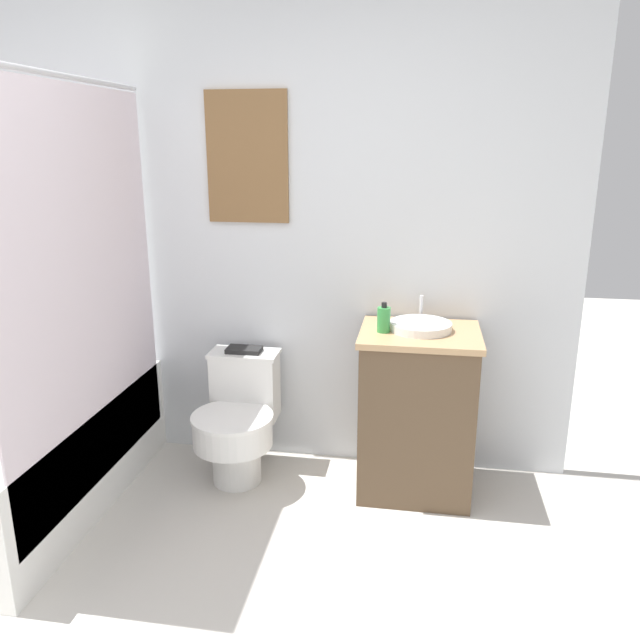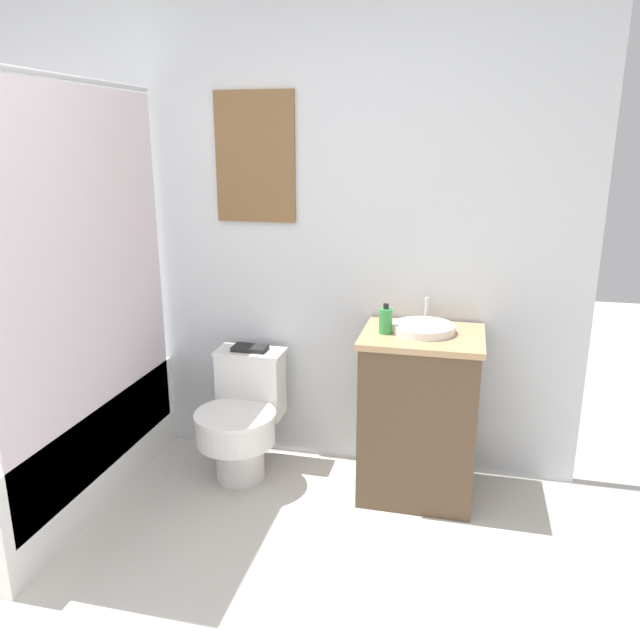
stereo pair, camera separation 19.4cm
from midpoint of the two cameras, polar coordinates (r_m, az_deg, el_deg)
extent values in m
cube|color=silver|center=(3.35, -4.31, 7.95)|extent=(3.44, 0.05, 2.50)
cube|color=brown|center=(3.28, -4.24, 14.61)|extent=(0.42, 0.02, 0.65)
cube|color=silver|center=(3.27, -4.26, 14.61)|extent=(0.39, 0.01, 0.62)
cube|color=white|center=(3.40, -22.36, -10.72)|extent=(0.69, 1.43, 0.52)
cube|color=silver|center=(2.94, -18.60, 2.44)|extent=(0.01, 1.31, 1.76)
cylinder|color=#B7B7BC|center=(2.88, -20.28, 20.11)|extent=(0.02, 1.31, 0.02)
cylinder|color=white|center=(3.37, -5.64, -12.41)|extent=(0.25, 0.25, 0.23)
cylinder|color=white|center=(3.24, -6.02, -9.91)|extent=(0.40, 0.40, 0.14)
cylinder|color=white|center=(3.21, -6.07, -8.62)|extent=(0.42, 0.42, 0.02)
cube|color=white|center=(3.40, -4.70, -5.89)|extent=(0.35, 0.18, 0.35)
cube|color=white|center=(3.34, -4.77, -2.95)|extent=(0.36, 0.19, 0.02)
cube|color=brown|center=(3.17, 10.79, -8.78)|extent=(0.55, 0.46, 0.81)
cube|color=tan|center=(3.02, 11.20, -1.51)|extent=(0.58, 0.49, 0.03)
cylinder|color=white|center=(3.03, 11.26, -0.77)|extent=(0.30, 0.30, 0.04)
cylinder|color=silver|center=(3.18, 11.44, 0.89)|extent=(0.02, 0.02, 0.13)
cylinder|color=green|center=(2.97, 7.88, -0.11)|extent=(0.06, 0.06, 0.12)
cylinder|color=black|center=(2.95, 7.94, 1.24)|extent=(0.03, 0.03, 0.02)
cube|color=black|center=(3.33, -4.78, -2.59)|extent=(0.18, 0.11, 0.02)
camera|label=1|loc=(0.10, -88.06, 0.56)|focal=35.00mm
camera|label=2|loc=(0.10, 91.94, -0.56)|focal=35.00mm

